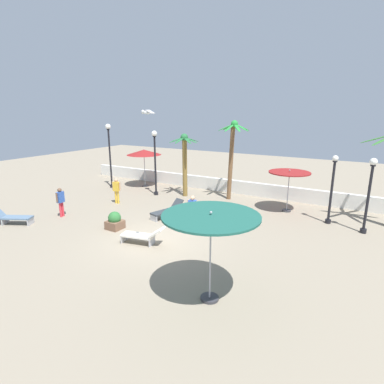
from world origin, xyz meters
The scene contains 19 objects.
ground_plane centered at (0.00, 0.00, 0.00)m, with size 56.00×56.00×0.00m, color gray.
boundary_wall centered at (0.00, 9.01, 0.44)m, with size 25.20×0.30×0.88m, color silver.
patio_umbrella_0 centered at (-6.50, 7.38, 2.52)m, with size 2.49×2.49×2.78m.
patio_umbrella_1 centered at (4.01, 6.77, 2.07)m, with size 2.22×2.22×2.37m.
patio_umbrella_2 centered at (4.12, -2.83, 2.48)m, with size 2.77×2.77×2.77m.
palm_tree_0 centered at (-2.61, 6.66, 2.60)m, with size 2.03×2.03×4.06m.
palm_tree_2 centered at (0.33, 7.42, 3.08)m, with size 1.92×1.94×4.90m.
lamp_post_0 centered at (-4.39, 5.89, 2.55)m, with size 0.36×0.36×4.22m.
lamp_post_1 centered at (7.84, 5.36, 1.99)m, with size 0.33×0.33×3.47m.
lamp_post_2 centered at (6.27, 5.90, 1.80)m, with size 0.28×0.28×3.40m.
lamp_post_3 centered at (-8.42, 5.92, 2.79)m, with size 0.37×0.37×4.56m.
lounge_chair_0 centered at (-7.17, -2.15, 0.38)m, with size 1.93×1.35×0.84m.
lounge_chair_1 centered at (-1.17, 2.59, 0.39)m, with size 1.05×1.97×0.84m.
lounge_chair_2 centered at (-0.12, -0.73, 0.40)m, with size 1.95×0.95×0.84m.
guest_0 centered at (-5.23, 3.12, 0.93)m, with size 0.55×0.31×1.54m.
guest_1 centered at (-6.05, -0.16, 0.94)m, with size 0.31×0.55×1.56m.
guest_2 centered at (0.75, 1.93, 0.96)m, with size 0.56×0.24×1.60m.
seagull_0 centered at (1.15, -1.74, 5.41)m, with size 0.85×0.58×0.15m.
planter centered at (-2.37, -0.04, 0.38)m, with size 0.70×0.70×0.85m.
Camera 1 is at (7.77, -10.09, 5.46)m, focal length 28.95 mm.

